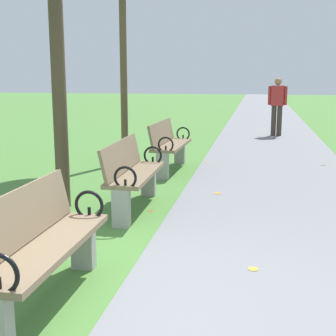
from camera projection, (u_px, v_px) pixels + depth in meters
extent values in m
plane|color=#4C7F38|center=(103.00, 316.00, 3.47)|extent=(80.00, 80.00, 0.00)
cube|color=slate|center=(265.00, 115.00, 20.58)|extent=(2.76, 44.00, 0.02)
cube|color=#7A664C|center=(46.00, 247.00, 3.53)|extent=(0.44, 1.60, 0.05)
cube|color=#7A664C|center=(21.00, 216.00, 3.52)|extent=(0.13, 1.60, 0.40)
cube|color=#99968E|center=(83.00, 244.00, 4.29)|extent=(0.20, 0.12, 0.45)
torus|color=black|center=(89.00, 205.00, 4.23)|extent=(0.27, 0.03, 0.27)
cylinder|color=black|center=(89.00, 214.00, 4.24)|extent=(0.03, 0.03, 0.12)
cube|color=#7A664C|center=(136.00, 174.00, 6.11)|extent=(0.46, 1.61, 0.05)
cube|color=#7A664C|center=(122.00, 156.00, 6.10)|extent=(0.14, 1.60, 0.40)
cube|color=#99968E|center=(121.00, 208.00, 5.45)|extent=(0.20, 0.12, 0.45)
cube|color=#99968E|center=(149.00, 180.00, 6.88)|extent=(0.20, 0.12, 0.45)
torus|color=black|center=(125.00, 178.00, 5.35)|extent=(0.27, 0.03, 0.27)
cylinder|color=black|center=(125.00, 185.00, 5.36)|extent=(0.03, 0.03, 0.12)
torus|color=black|center=(153.00, 156.00, 6.81)|extent=(0.27, 0.03, 0.27)
cylinder|color=black|center=(153.00, 161.00, 6.83)|extent=(0.03, 0.03, 0.12)
cube|color=#7A664C|center=(172.00, 145.00, 8.62)|extent=(0.50, 1.61, 0.05)
cube|color=#7A664C|center=(162.00, 132.00, 8.62)|extent=(0.18, 1.60, 0.40)
cube|color=#99968E|center=(163.00, 166.00, 7.96)|extent=(0.20, 0.13, 0.45)
cube|color=#99968E|center=(180.00, 152.00, 9.38)|extent=(0.20, 0.13, 0.45)
torus|color=black|center=(166.00, 145.00, 7.86)|extent=(0.27, 0.04, 0.27)
cylinder|color=black|center=(166.00, 150.00, 7.87)|extent=(0.03, 0.03, 0.12)
torus|color=black|center=(183.00, 134.00, 9.31)|extent=(0.27, 0.04, 0.27)
cylinder|color=black|center=(183.00, 138.00, 9.33)|extent=(0.03, 0.03, 0.12)
cylinder|color=#4C3D2D|center=(59.00, 81.00, 6.04)|extent=(0.18, 0.18, 3.29)
cylinder|color=brown|center=(124.00, 74.00, 9.14)|extent=(0.14, 0.14, 3.48)
cylinder|color=#3D3328|center=(274.00, 121.00, 13.49)|extent=(0.14, 0.14, 0.85)
cylinder|color=#3D3328|center=(279.00, 121.00, 13.43)|extent=(0.14, 0.14, 0.85)
cube|color=#B22D2D|center=(278.00, 96.00, 13.32)|extent=(0.37, 0.27, 0.56)
sphere|color=#9E7051|center=(278.00, 81.00, 13.25)|extent=(0.20, 0.20, 0.20)
cylinder|color=#B22D2D|center=(270.00, 95.00, 13.40)|extent=(0.09, 0.09, 0.52)
cylinder|color=#B22D2D|center=(286.00, 96.00, 13.25)|extent=(0.09, 0.09, 0.52)
cylinder|color=#93511E|center=(150.00, 211.00, 6.13)|extent=(0.11, 0.11, 0.00)
cylinder|color=#AD6B23|center=(134.00, 152.00, 10.85)|extent=(0.11, 0.11, 0.00)
cylinder|color=gold|center=(253.00, 269.00, 4.25)|extent=(0.13, 0.13, 0.00)
cylinder|color=#93511E|center=(18.00, 228.00, 5.45)|extent=(0.12, 0.12, 0.00)
cylinder|color=brown|center=(323.00, 165.00, 9.11)|extent=(0.12, 0.12, 0.00)
cylinder|color=gold|center=(207.00, 162.00, 9.40)|extent=(0.09, 0.09, 0.00)
cylinder|color=#BC842D|center=(217.00, 193.00, 6.96)|extent=(0.16, 0.16, 0.00)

